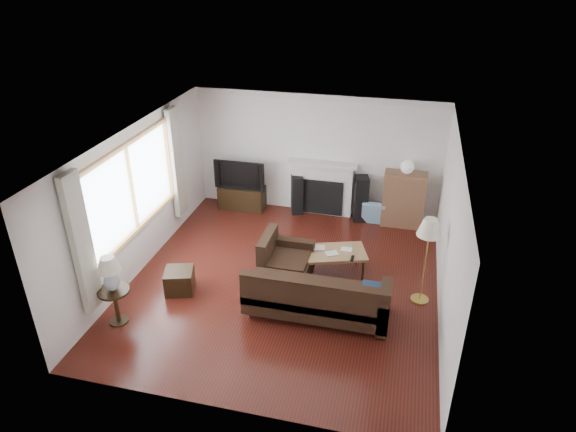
% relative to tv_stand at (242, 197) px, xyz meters
% --- Properties ---
extents(room, '(5.10, 5.60, 2.54)m').
position_rel_tv_stand_xyz_m(room, '(1.55, -2.50, 1.01)').
color(room, '#481710').
rests_on(room, ground).
extents(window, '(0.12, 2.74, 1.54)m').
position_rel_tv_stand_xyz_m(window, '(-0.90, -2.70, 1.31)').
color(window, olive).
rests_on(window, room).
extents(curtain_near, '(0.10, 0.35, 2.10)m').
position_rel_tv_stand_xyz_m(curtain_near, '(-0.85, -4.22, 1.16)').
color(curtain_near, beige).
rests_on(curtain_near, room).
extents(curtain_far, '(0.10, 0.35, 2.10)m').
position_rel_tv_stand_xyz_m(curtain_far, '(-0.85, -1.18, 1.16)').
color(curtain_far, beige).
rests_on(curtain_far, room).
extents(fireplace, '(1.40, 0.26, 1.15)m').
position_rel_tv_stand_xyz_m(fireplace, '(1.70, 0.14, 0.33)').
color(fireplace, white).
rests_on(fireplace, room).
extents(tv_stand, '(0.96, 0.43, 0.48)m').
position_rel_tv_stand_xyz_m(tv_stand, '(0.00, 0.00, 0.00)').
color(tv_stand, black).
rests_on(tv_stand, ground).
extents(television, '(1.07, 0.14, 0.62)m').
position_rel_tv_stand_xyz_m(television, '(0.00, 0.00, 0.55)').
color(television, black).
rests_on(television, tv_stand).
extents(speaker_left, '(0.31, 0.34, 0.83)m').
position_rel_tv_stand_xyz_m(speaker_left, '(1.19, 0.05, 0.17)').
color(speaker_left, black).
rests_on(speaker_left, ground).
extents(speaker_right, '(0.33, 0.37, 0.95)m').
position_rel_tv_stand_xyz_m(speaker_right, '(2.52, 0.03, 0.23)').
color(speaker_right, black).
rests_on(speaker_right, ground).
extents(bookshelf, '(0.81, 0.39, 1.12)m').
position_rel_tv_stand_xyz_m(bookshelf, '(3.36, 0.03, 0.32)').
color(bookshelf, brown).
rests_on(bookshelf, ground).
extents(globe_lamp, '(0.26, 0.26, 0.26)m').
position_rel_tv_stand_xyz_m(globe_lamp, '(3.36, 0.03, 1.01)').
color(globe_lamp, white).
rests_on(globe_lamp, bookshelf).
extents(sectional_sofa, '(2.34, 1.71, 0.76)m').
position_rel_tv_stand_xyz_m(sectional_sofa, '(2.24, -3.19, 0.14)').
color(sectional_sofa, black).
rests_on(sectional_sofa, ground).
extents(coffee_table, '(1.25, 0.93, 0.44)m').
position_rel_tv_stand_xyz_m(coffee_table, '(2.28, -2.04, -0.02)').
color(coffee_table, '#977148').
rests_on(coffee_table, ground).
extents(footstool, '(0.56, 0.56, 0.38)m').
position_rel_tv_stand_xyz_m(footstool, '(-0.04, -3.12, -0.05)').
color(footstool, black).
rests_on(footstool, ground).
extents(floor_lamp, '(0.49, 0.49, 1.46)m').
position_rel_tv_stand_xyz_m(floor_lamp, '(3.77, -2.46, 0.49)').
color(floor_lamp, '#B1973D').
rests_on(floor_lamp, ground).
extents(side_table, '(0.46, 0.46, 0.58)m').
position_rel_tv_stand_xyz_m(side_table, '(-0.60, -4.08, 0.05)').
color(side_table, black).
rests_on(side_table, ground).
extents(table_lamp, '(0.34, 0.34, 0.55)m').
position_rel_tv_stand_xyz_m(table_lamp, '(-0.60, -4.08, 0.61)').
color(table_lamp, silver).
rests_on(table_lamp, side_table).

